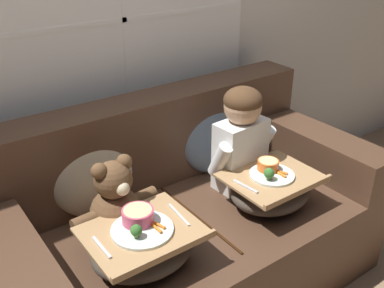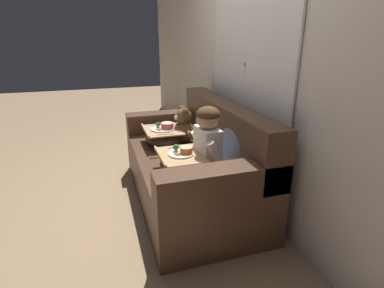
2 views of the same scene
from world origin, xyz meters
The scene contains 9 objects.
ground_plane centered at (0.00, 0.00, 0.00)m, with size 14.00×14.00×0.00m, color #8E7051.
wall_back_with_window centered at (0.00, 0.59, 1.30)m, with size 8.00×0.08×2.60m.
couch centered at (0.00, 0.06, 0.34)m, with size 1.86×0.96×0.94m.
throw_pillow_behind_child centered at (0.35, 0.28, 0.67)m, with size 0.43×0.21×0.45m.
throw_pillow_behind_teddy centered at (-0.35, 0.28, 0.67)m, with size 0.42×0.20×0.43m.
child_figure centered at (0.35, 0.06, 0.76)m, with size 0.38×0.19×0.54m.
teddy_bear centered at (-0.35, 0.05, 0.63)m, with size 0.41×0.28×0.38m.
lap_tray_child centered at (0.35, -0.17, 0.56)m, with size 0.43×0.36×0.23m.
lap_tray_teddy centered at (-0.35, -0.17, 0.56)m, with size 0.45×0.37×0.23m.
Camera 1 is at (-1.03, -1.42, 1.73)m, focal length 42.00 mm.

